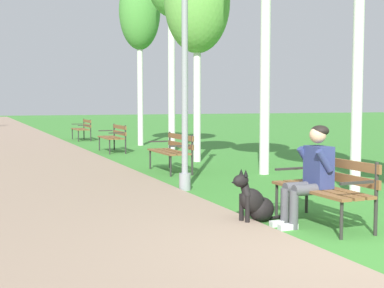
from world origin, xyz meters
TOP-DOWN VIEW (x-y plane):
  - ground_plane at (0.00, 0.00)m, footprint 120.00×120.00m
  - paved_path at (-2.04, 24.00)m, footprint 3.35×60.00m
  - park_bench_near at (0.44, 1.27)m, footprint 0.55×1.50m
  - park_bench_mid at (0.41, 6.77)m, footprint 0.55×1.50m
  - park_bench_far at (0.36, 11.86)m, footprint 0.55×1.50m
  - park_bench_furthest at (0.45, 17.36)m, footprint 0.55×1.50m
  - person_seated_on_near_bench at (0.23, 1.30)m, footprint 0.74×0.49m
  - dog_black at (-0.34, 1.68)m, footprint 0.83×0.36m
  - lamp_post_near at (-0.24, 4.37)m, footprint 0.24×0.24m
  - birch_tree_fourth at (1.70, 8.44)m, footprint 1.66×1.70m
  - birch_tree_sixth at (1.86, 14.01)m, footprint 1.43×1.52m

SIDE VIEW (x-z plane):
  - ground_plane at x=0.00m, z-range 0.00..0.00m
  - paved_path at x=-2.04m, z-range 0.00..0.04m
  - dog_black at x=-0.34m, z-range -0.09..0.61m
  - park_bench_near at x=0.44m, z-range 0.09..0.94m
  - park_bench_mid at x=0.41m, z-range 0.09..0.94m
  - park_bench_far at x=0.36m, z-range 0.09..0.94m
  - park_bench_furthest at x=0.45m, z-range 0.09..0.94m
  - person_seated_on_near_bench at x=0.23m, z-range 0.06..1.31m
  - lamp_post_near at x=-0.24m, z-range 0.08..4.83m
  - birch_tree_fourth at x=1.70m, z-range 1.35..6.70m
  - birch_tree_sixth at x=1.86m, z-range 1.61..7.68m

